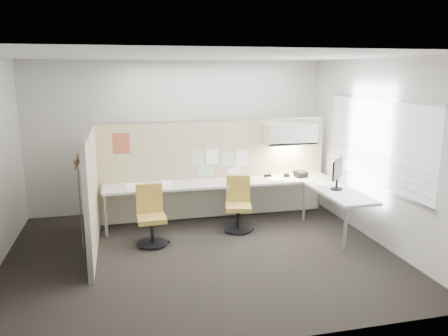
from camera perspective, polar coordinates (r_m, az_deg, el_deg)
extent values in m
cube|color=black|center=(6.50, -3.04, -11.14)|extent=(5.50, 4.50, 0.01)
cube|color=white|center=(5.95, -3.37, 14.47)|extent=(5.50, 4.50, 0.01)
cube|color=beige|center=(8.26, -5.98, 4.10)|extent=(5.50, 0.02, 2.80)
cube|color=beige|center=(3.95, 2.66, -5.22)|extent=(5.50, 0.02, 2.80)
cube|color=beige|center=(7.08, 19.27, 2.06)|extent=(0.02, 4.50, 2.80)
cube|color=#AAB6C6|center=(7.05, 19.19, 3.25)|extent=(0.01, 2.80, 1.30)
cube|color=#C8B48A|center=(7.82, -1.27, -0.22)|extent=(4.10, 0.06, 1.75)
cube|color=#C8B48A|center=(6.61, -16.87, -3.18)|extent=(0.06, 2.20, 1.75)
cube|color=beige|center=(7.56, -0.37, -1.96)|extent=(4.00, 0.60, 0.04)
cube|color=beige|center=(7.20, 14.86, -3.12)|extent=(0.60, 1.47, 0.04)
cube|color=beige|center=(7.91, -0.81, -4.05)|extent=(3.90, 0.02, 0.64)
cylinder|color=#A5A8AA|center=(7.25, -15.19, -6.07)|extent=(0.05, 0.05, 0.69)
cylinder|color=#A5A8AA|center=(6.63, 15.55, -7.85)|extent=(0.05, 0.05, 0.69)
cylinder|color=#A5A8AA|center=(7.87, 10.42, -4.34)|extent=(0.05, 0.05, 0.69)
cube|color=beige|center=(7.90, 8.68, 4.45)|extent=(0.90, 0.36, 0.38)
cube|color=#FFEABF|center=(7.93, 8.63, 2.95)|extent=(0.60, 0.06, 0.02)
cube|color=#8CBF8C|center=(7.69, -3.42, 1.24)|extent=(0.21, 0.00, 0.28)
cube|color=white|center=(7.73, -1.59, 1.47)|extent=(0.21, 0.00, 0.28)
cube|color=#8CBF8C|center=(7.80, 0.43, 1.06)|extent=(0.21, 0.00, 0.28)
cube|color=white|center=(7.86, 2.34, 1.37)|extent=(0.21, 0.00, 0.28)
cube|color=#8CBF8C|center=(7.76, -2.30, -0.30)|extent=(0.28, 0.00, 0.18)
cube|color=white|center=(7.87, 1.27, -0.25)|extent=(0.21, 0.00, 0.14)
cube|color=#EA4E1D|center=(7.52, -13.26, 3.15)|extent=(0.28, 0.00, 0.35)
cylinder|color=black|center=(6.87, -9.33, -9.65)|extent=(0.48, 0.48, 0.03)
cylinder|color=black|center=(6.80, -9.39, -8.22)|extent=(0.06, 0.06, 0.37)
cube|color=gold|center=(6.73, -9.45, -6.54)|extent=(0.44, 0.44, 0.07)
cube|color=gold|center=(6.84, -9.73, -3.89)|extent=(0.41, 0.07, 0.46)
cylinder|color=black|center=(7.34, 1.86, -8.01)|extent=(0.47, 0.47, 0.03)
cylinder|color=black|center=(7.28, 1.87, -6.68)|extent=(0.05, 0.05, 0.36)
cube|color=gold|center=(7.21, 1.88, -5.12)|extent=(0.50, 0.50, 0.07)
cube|color=gold|center=(7.33, 1.85, -2.70)|extent=(0.40, 0.14, 0.45)
cylinder|color=black|center=(7.29, 14.47, -2.64)|extent=(0.20, 0.20, 0.02)
cylinder|color=black|center=(7.27, 14.51, -2.00)|extent=(0.04, 0.04, 0.18)
cube|color=black|center=(7.21, 14.61, -0.12)|extent=(0.35, 0.36, 0.31)
cube|color=black|center=(7.21, 14.61, -0.12)|extent=(0.30, 0.31, 0.27)
cube|color=black|center=(8.00, 10.02, -0.82)|extent=(0.24, 0.24, 0.12)
cylinder|color=black|center=(7.98, 9.38, -0.58)|extent=(0.08, 0.17, 0.04)
cube|color=black|center=(7.92, 5.72, -1.01)|extent=(0.14, 0.05, 0.05)
cube|color=black|center=(7.97, 8.16, -0.96)|extent=(0.11, 0.09, 0.06)
cube|color=silver|center=(5.56, -17.95, 3.36)|extent=(0.14, 0.02, 0.02)
cylinder|color=silver|center=(5.58, -18.61, 2.46)|extent=(0.02, 0.02, 0.14)
cube|color=#AD7F4C|center=(5.60, -18.51, 1.15)|extent=(0.02, 0.42, 0.12)
cube|color=#AD7F4C|center=(5.64, -18.76, 0.79)|extent=(0.02, 0.42, 0.12)
cube|color=gray|center=(5.70, -18.23, -4.96)|extent=(0.01, 0.07, 1.06)
cube|color=white|center=(7.37, -11.74, -2.33)|extent=(0.26, 0.32, 0.03)
cube|color=white|center=(7.48, -7.62, -1.98)|extent=(0.29, 0.34, 0.02)
cube|color=white|center=(7.69, 2.11, -1.50)|extent=(0.25, 0.32, 0.02)
cube|color=white|center=(7.73, 6.61, -1.49)|extent=(0.27, 0.33, 0.02)
cube|color=white|center=(7.60, 12.68, -1.97)|extent=(0.29, 0.34, 0.02)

